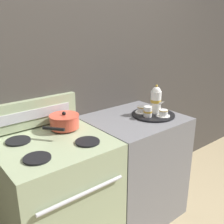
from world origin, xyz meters
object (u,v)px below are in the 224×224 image
Objects in this scene: teapot at (156,100)px; teacup_left at (163,113)px; teacup_right at (142,110)px; creamer_jug at (148,111)px; saucepan at (64,121)px; serving_tray at (153,115)px; stove at (58,201)px.

teapot reaches higher than teacup_left.
creamer_jug is (-0.03, -0.10, 0.02)m from teacup_right.
teapot is at bearing 77.93° from teacup_left.
saucepan reaches higher than teacup_right.
saucepan is 0.80m from teacup_left.
teacup_left is 1.31× the size of creamer_jug.
serving_tray is at bearing 102.41° from teacup_left.
saucepan is at bearing 169.79° from teacup_right.
teacup_right is (-0.07, 0.17, 0.00)m from teacup_left.
teapot is at bearing -34.58° from teacup_right.
teapot is (0.76, -0.19, 0.06)m from saucepan.
stove is 3.88× the size of teapot.
teacup_right is (0.84, 0.03, 0.50)m from stove.
stove is at bearing 170.83° from teacup_left.
saucepan is 0.75m from serving_tray.
teacup_left is (0.74, -0.29, -0.02)m from saucepan.
serving_tray is 0.10m from creamer_jug.
teacup_left is at bearing -21.59° from saucepan.
serving_tray is (0.89, -0.06, 0.46)m from stove.
teacup_left is 1.00× the size of teacup_right.
stove is 0.56m from saucepan.
creamer_jug is (-0.13, -0.03, -0.07)m from teapot.
teacup_right is at bearing 123.17° from serving_tray.
teacup_left and teacup_right have the same top height.
teacup_right is 0.10m from creamer_jug.
teapot reaches higher than serving_tray.
saucepan is 2.77× the size of teacup_left.
saucepan is 3.64× the size of creamer_jug.
serving_tray is 0.13m from teapot.
saucepan reaches higher than stove.
serving_tray is (0.72, -0.20, -0.05)m from saucepan.
teacup_right is at bearing 73.59° from creamer_jug.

